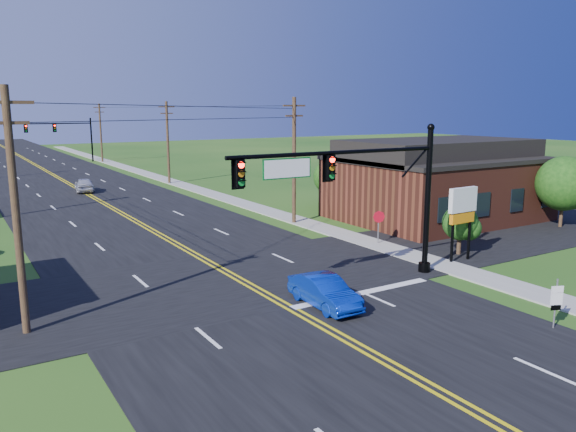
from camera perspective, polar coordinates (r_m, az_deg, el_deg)
ground at (r=18.40m, az=11.90°, el=-15.80°), size 260.00×260.00×0.00m
road_main at (r=63.36m, az=-20.94°, el=2.71°), size 16.00×220.00×0.04m
road_cross at (r=27.65m, az=-5.54°, el=-6.38°), size 70.00×10.00×0.04m
sidewalk at (r=56.85m, az=-8.53°, el=2.48°), size 2.00×160.00×0.08m
signal_mast_main at (r=25.59m, az=7.06°, el=3.05°), size 11.30×0.60×7.48m
signal_mast_far at (r=93.21m, az=-22.01°, el=7.82°), size 10.98×0.60×7.48m
brick_building at (r=43.76m, az=14.86°, el=2.82°), size 14.20×11.20×4.70m
utility_pole_left_a at (r=22.13m, az=-25.96°, el=0.74°), size 1.80×0.28×9.00m
utility_pole_right_a at (r=40.10m, az=0.62°, el=5.88°), size 1.80×0.28×9.00m
utility_pole_right_b at (r=63.55m, az=-12.12°, el=7.47°), size 1.80×0.28×9.00m
utility_pole_right_c at (r=92.33m, az=-18.49°, el=8.13°), size 1.80×0.28×9.00m
tree_right_front at (r=43.36m, az=26.24°, el=2.98°), size 3.80×3.80×5.00m
tree_right_back at (r=47.08m, az=4.40°, el=3.99°), size 3.00×3.00×4.10m
shrub_corner at (r=33.09m, az=17.09°, el=-0.68°), size 2.00×2.00×2.86m
blue_car at (r=23.66m, az=3.72°, el=-7.75°), size 1.51×3.97×1.29m
distant_car at (r=59.53m, az=-20.00°, el=2.96°), size 2.20×4.33×1.41m
route_sign at (r=23.46m, az=25.59°, el=-7.71°), size 0.46×0.22×1.96m
stop_sign at (r=34.60m, az=9.21°, el=-0.43°), size 0.70×0.32×2.09m
pylon_sign at (r=31.46m, az=17.31°, el=0.80°), size 1.99×0.37×4.06m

